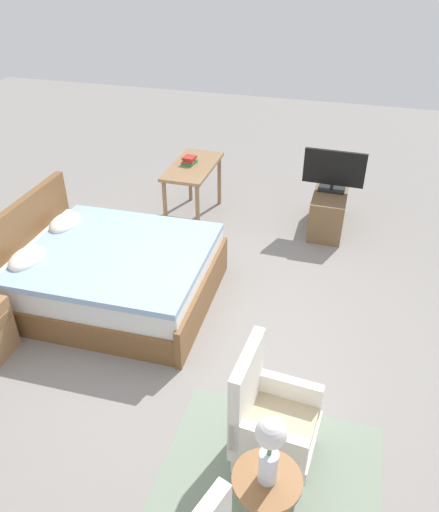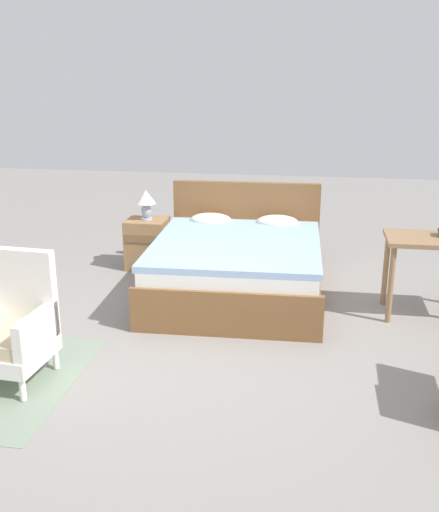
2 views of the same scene
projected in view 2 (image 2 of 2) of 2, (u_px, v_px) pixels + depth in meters
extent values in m
plane|color=gray|center=(199.00, 341.00, 4.94)|extent=(16.00, 16.00, 0.00)
cube|color=brown|center=(237.00, 282.00, 5.89)|extent=(1.63, 2.00, 0.28)
cube|color=white|center=(237.00, 257.00, 5.81)|extent=(1.57, 1.92, 0.24)
cube|color=#93B2D6|center=(236.00, 244.00, 5.69)|extent=(1.61, 1.77, 0.06)
cube|color=brown|center=(246.00, 225.00, 6.68)|extent=(1.62, 0.12, 0.96)
cube|color=brown|center=(225.00, 314.00, 4.97)|extent=(1.62, 0.10, 0.40)
ellipsoid|color=white|center=(211.00, 220.00, 6.45)|extent=(0.45, 0.29, 0.14)
ellipsoid|color=white|center=(277.00, 222.00, 6.36)|extent=(0.45, 0.29, 0.14)
cylinder|color=white|center=(23.00, 390.00, 4.03)|extent=(0.04, 0.04, 0.16)
cylinder|color=white|center=(1.00, 352.00, 4.56)|extent=(0.04, 0.04, 0.16)
cylinder|color=white|center=(56.00, 359.00, 4.46)|extent=(0.04, 0.04, 0.16)
cube|color=white|center=(9.00, 352.00, 4.25)|extent=(0.58, 0.58, 0.12)
cube|color=#C6B289|center=(7.00, 338.00, 4.22)|extent=(0.53, 0.53, 0.10)
cube|color=white|center=(21.00, 291.00, 4.35)|extent=(0.54, 0.12, 0.64)
cube|color=white|center=(37.00, 331.00, 4.14)|extent=(0.11, 0.52, 0.26)
cube|color=#997047|center=(147.00, 243.00, 6.69)|extent=(0.44, 0.40, 0.55)
cube|color=brown|center=(142.00, 239.00, 6.47)|extent=(0.37, 0.01, 0.09)
cylinder|color=#9EADC6|center=(147.00, 219.00, 6.61)|extent=(0.13, 0.13, 0.02)
ellipsoid|color=#9EADC6|center=(146.00, 211.00, 6.58)|extent=(0.11, 0.11, 0.16)
cone|color=silver|center=(146.00, 197.00, 6.53)|extent=(0.22, 0.22, 0.15)
cylinder|color=#8E6B47|center=(391.00, 285.00, 5.21)|extent=(0.05, 0.05, 0.70)
cylinder|color=#8E6B47|center=(386.00, 270.00, 5.61)|extent=(0.05, 0.05, 0.70)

